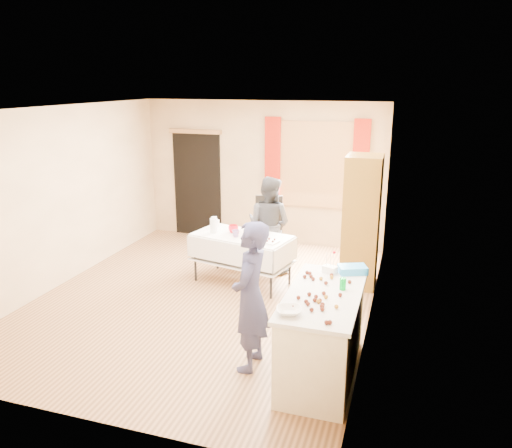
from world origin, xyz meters
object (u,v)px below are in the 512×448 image
(party_table, at_px, (242,254))
(woman, at_px, (269,224))
(cabinet, at_px, (361,222))
(counter, at_px, (322,334))
(girl, at_px, (250,297))
(chair, at_px, (268,243))

(party_table, relative_size, woman, 1.04)
(cabinet, bearing_deg, party_table, -164.42)
(cabinet, bearing_deg, counter, -92.26)
(woman, bearing_deg, counter, 129.41)
(counter, distance_m, girl, 0.83)
(cabinet, distance_m, woman, 1.46)
(counter, relative_size, chair, 1.39)
(chair, xyz_separation_m, woman, (0.11, -0.35, 0.43))
(cabinet, height_order, woman, cabinet)
(counter, distance_m, woman, 3.02)
(party_table, bearing_deg, counter, -40.21)
(cabinet, height_order, counter, cabinet)
(cabinet, xyz_separation_m, counter, (-0.10, -2.53, -0.52))
(cabinet, bearing_deg, girl, -107.97)
(cabinet, relative_size, chair, 1.76)
(party_table, height_order, woman, woman)
(party_table, height_order, chair, chair)
(counter, xyz_separation_m, chair, (-1.45, 3.04, -0.12))
(counter, height_order, girl, girl)
(counter, bearing_deg, party_table, 127.35)
(party_table, distance_m, girl, 2.32)
(party_table, height_order, girl, girl)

